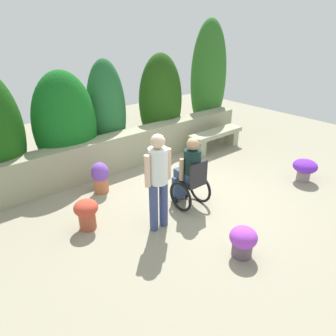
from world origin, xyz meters
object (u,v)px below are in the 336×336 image
Objects in this scene: person_standing_companion at (158,177)px; flower_pot_small_foreground at (305,168)px; stone_bench at (216,137)px; person_in_wheelchair at (190,175)px; flower_pot_purple_near at (86,212)px; flower_pot_terracotta_by_wall at (243,240)px; flower_pot_red_accent at (100,177)px.

person_standing_companion reaches higher than flower_pot_small_foreground.
stone_bench is 2.41m from flower_pot_small_foreground.
flower_pot_purple_near is at bearing 161.89° from person_in_wheelchair.
flower_pot_small_foreground is at bearing -17.87° from flower_pot_purple_near.
flower_pot_small_foreground is (4.31, -1.39, -0.02)m from flower_pot_purple_near.
flower_pot_terracotta_by_wall is (-2.77, -3.04, -0.09)m from stone_bench.
flower_pot_small_foreground is (2.55, -0.85, -0.33)m from person_in_wheelchair.
person_in_wheelchair is 2.71m from flower_pot_small_foreground.
person_in_wheelchair is at bearing -17.05° from flower_pot_purple_near.
flower_pot_purple_near is (-1.76, 0.54, -0.31)m from person_in_wheelchair.
person_in_wheelchair is 0.92m from person_standing_companion.
person_standing_companion is at bearing 168.87° from flower_pot_small_foreground.
stone_bench is 4.11m from flower_pot_terracotta_by_wall.
person_standing_companion reaches higher than person_in_wheelchair.
stone_bench reaches higher than flower_pot_terracotta_by_wall.
person_in_wheelchair is 1.56m from flower_pot_terracotta_by_wall.
flower_pot_terracotta_by_wall is (-0.34, -1.48, -0.36)m from person_in_wheelchair.
flower_pot_red_accent reaches higher than flower_pot_terracotta_by_wall.
stone_bench is 3.11× the size of flower_pot_purple_near.
flower_pot_purple_near is at bearing 152.19° from person_standing_companion.
flower_pot_red_accent is at bearing 105.82° from person_standing_companion.
person_in_wheelchair is at bearing -55.88° from flower_pot_red_accent.
person_standing_companion is 3.45× the size of flower_pot_terracotta_by_wall.
stone_bench is 3.46× the size of flower_pot_terracotta_by_wall.
flower_pot_terracotta_by_wall is (0.50, -1.30, -0.67)m from person_standing_companion.
person_standing_companion is (-0.84, -0.18, 0.31)m from person_in_wheelchair.
flower_pot_purple_near is 1.05× the size of flower_pot_small_foreground.
flower_pot_red_accent is 1.26× the size of flower_pot_small_foreground.
person_in_wheelchair is 2.67× the size of flower_pot_small_foreground.
flower_pot_red_accent is at bearing 176.05° from stone_bench.
stone_bench is 4.31m from flower_pot_purple_near.
stone_bench is 3.75m from person_standing_companion.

